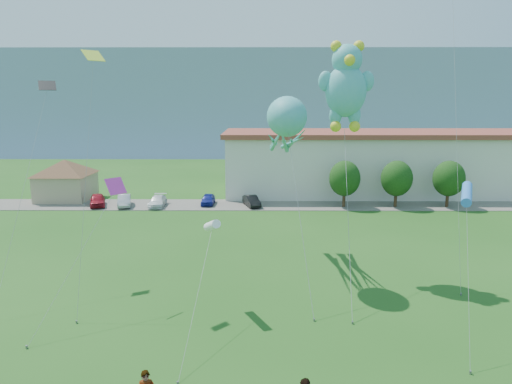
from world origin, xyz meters
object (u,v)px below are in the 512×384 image
parked_car_blue (208,199)px  parked_car_black (252,201)px  parked_car_white (158,201)px  parked_car_silver (124,201)px  pavilion (65,176)px  warehouse (449,161)px  parked_car_red (97,200)px  octopus_kite (286,127)px  teddy_bear_kite (346,84)px

parked_car_blue → parked_car_black: (5.21, -0.92, -0.00)m
parked_car_white → parked_car_blue: size_ratio=1.15×
parked_car_silver → parked_car_blue: (9.70, 1.02, -0.04)m
pavilion → parked_car_black: pavilion is taller
warehouse → parked_car_silver: 42.95m
parked_car_red → parked_car_silver: 3.18m
parked_car_black → octopus_kite: (2.67, -20.43, 9.59)m
parked_car_red → warehouse: bearing=-6.2°
parked_car_white → teddy_bear_kite: size_ratio=0.26×
teddy_bear_kite → parked_car_silver: bearing=137.2°
parked_car_red → parked_car_blue: bearing=-14.4°
warehouse → octopus_kite: bearing=-128.5°
parked_car_blue → parked_car_red: bearing=-175.0°
parked_car_silver → teddy_bear_kite: bearing=-57.0°
pavilion → parked_car_silver: bearing=-25.1°
parked_car_white → parked_car_blue: bearing=9.1°
warehouse → parked_car_white: (-37.74, -9.96, -3.45)m
pavilion → parked_car_red: pavilion is taller
parked_car_red → parked_car_white: bearing=-19.7°
parked_car_white → parked_car_black: (10.99, 0.15, 0.01)m
parked_car_silver → parked_car_white: bearing=-14.8°
parked_car_silver → teddy_bear_kite: (21.68, -20.10, 12.47)m
parked_car_white → parked_car_blue: 5.89m
octopus_kite → parked_car_black: bearing=97.4°
parked_car_white → octopus_kite: size_ratio=0.31×
parked_car_black → octopus_kite: octopus_kite is taller
octopus_kite → teddy_bear_kite: (4.10, 0.23, 2.92)m
parked_car_white → parked_car_blue: (5.79, 1.07, 0.01)m
octopus_kite → teddy_bear_kite: size_ratio=0.86×
parked_car_silver → parked_car_black: parked_car_silver is taller
parked_car_red → parked_car_white: parked_car_red is taller
parked_car_silver → octopus_kite: 28.52m
parked_car_silver → parked_car_blue: 9.76m
teddy_bear_kite → parked_car_white: bearing=131.5°
octopus_kite → parked_car_white: bearing=124.0°
parked_car_silver → warehouse: bearing=-0.7°
pavilion → parked_car_red: 6.80m
parked_car_silver → parked_car_black: size_ratio=1.07×
parked_car_red → parked_car_silver: size_ratio=1.03×
parked_car_silver → parked_car_red: bearing=164.0°
parked_car_blue → teddy_bear_kite: (11.98, -21.12, 12.51)m
pavilion → octopus_kite: bearing=-43.1°
teddy_bear_kite → octopus_kite: bearing=-176.9°
warehouse → parked_car_white: size_ratio=14.49×
parked_car_silver → parked_car_black: (14.91, 0.10, -0.04)m
pavilion → teddy_bear_kite: bearing=-38.7°
pavilion → parked_car_silver: (8.35, -3.91, -2.30)m
parked_car_white → parked_car_black: bearing=-0.6°
warehouse → parked_car_black: 28.70m
pavilion → teddy_bear_kite: 39.77m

